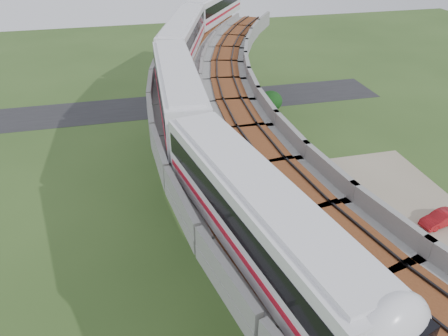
{
  "coord_description": "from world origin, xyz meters",
  "views": [
    {
      "loc": [
        -5.83,
        -26.4,
        23.56
      ],
      "look_at": [
        0.42,
        -0.35,
        7.5
      ],
      "focal_mm": 35.0,
      "sensor_mm": 36.0,
      "label": 1
    }
  ],
  "objects": [
    {
      "name": "dirt_lot",
      "position": [
        14.0,
        -2.0,
        0.02
      ],
      "size": [
        18.0,
        26.0,
        0.04
      ],
      "primitive_type": "cube",
      "color": "gray",
      "rests_on": "ground"
    },
    {
      "name": "tree_2",
      "position": [
        8.47,
        13.97,
        1.73
      ],
      "size": [
        1.8,
        1.8,
        2.51
      ],
      "color": "#382314",
      "rests_on": "ground"
    },
    {
      "name": "car_red",
      "position": [
        19.17,
        -1.78,
        0.67
      ],
      "size": [
        3.98,
        2.06,
        1.25
      ],
      "primitive_type": "imported",
      "rotation": [
        0.0,
        0.0,
        -1.37
      ],
      "color": "maroon",
      "rests_on": "dirt_lot"
    },
    {
      "name": "metro_train",
      "position": [
        1.16,
        9.8,
        12.31
      ],
      "size": [
        16.08,
        60.46,
        3.64
      ],
      "color": "silver",
      "rests_on": "ground"
    },
    {
      "name": "tree_0",
      "position": [
        12.25,
        23.22,
        2.17
      ],
      "size": [
        3.0,
        3.0,
        3.45
      ],
      "color": "#382314",
      "rests_on": "ground"
    },
    {
      "name": "tree_4",
      "position": [
        6.53,
        2.88,
        1.73
      ],
      "size": [
        1.85,
        1.85,
        2.53
      ],
      "color": "#382314",
      "rests_on": "ground"
    },
    {
      "name": "fence",
      "position": [
        9.75,
        0.0,
        0.75
      ],
      "size": [
        3.87,
        38.73,
        1.5
      ],
      "color": "#2D382D",
      "rests_on": "ground"
    },
    {
      "name": "tree_5",
      "position": [
        7.04,
        -2.97,
        1.61
      ],
      "size": [
        2.32,
        2.32,
        2.6
      ],
      "color": "#382314",
      "rests_on": "ground"
    },
    {
      "name": "ground",
      "position": [
        0.0,
        0.0,
        0.0
      ],
      "size": [
        160.0,
        160.0,
        0.0
      ],
      "primitive_type": "plane",
      "color": "#304B1E",
      "rests_on": "ground"
    },
    {
      "name": "tree_6",
      "position": [
        7.83,
        -10.59,
        2.04
      ],
      "size": [
        2.56,
        2.56,
        3.13
      ],
      "color": "#382314",
      "rests_on": "ground"
    },
    {
      "name": "tree_1",
      "position": [
        9.46,
        18.32,
        2.05
      ],
      "size": [
        2.21,
        2.21,
        3.0
      ],
      "color": "#382314",
      "rests_on": "ground"
    },
    {
      "name": "car_dark",
      "position": [
        11.46,
        0.52,
        0.65
      ],
      "size": [
        4.4,
        2.39,
        1.21
      ],
      "primitive_type": "imported",
      "rotation": [
        0.0,
        0.0,
        1.4
      ],
      "color": "black",
      "rests_on": "dirt_lot"
    },
    {
      "name": "asphalt_road",
      "position": [
        0.0,
        30.0,
        0.01
      ],
      "size": [
        60.0,
        8.0,
        0.03
      ],
      "primitive_type": "cube",
      "color": "#232326",
      "rests_on": "ground"
    },
    {
      "name": "viaduct",
      "position": [
        3.84,
        0.0,
        9.05
      ],
      "size": [
        19.58,
        73.98,
        11.4
      ],
      "color": "#99968E",
      "rests_on": "ground"
    },
    {
      "name": "tree_3",
      "position": [
        7.17,
        8.73,
        2.56
      ],
      "size": [
        2.6,
        2.6,
        3.67
      ],
      "color": "#382314",
      "rests_on": "ground"
    }
  ]
}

